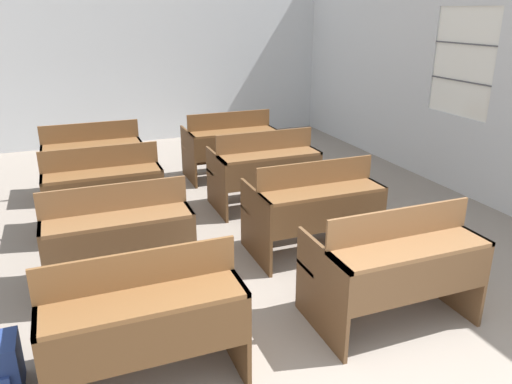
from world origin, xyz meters
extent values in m
cube|color=silver|center=(0.00, 7.43, 1.48)|extent=(6.66, 0.06, 2.97)
cube|color=silver|center=(3.30, 3.70, 0.47)|extent=(0.06, 7.40, 0.94)
cube|color=silver|center=(3.30, 5.72, 1.58)|extent=(0.06, 3.37, 1.27)
cube|color=white|center=(3.30, 3.53, 1.58)|extent=(0.02, 1.00, 1.27)
cube|color=#4C4C51|center=(3.28, 3.53, 1.36)|extent=(0.02, 1.00, 0.02)
cube|color=#4C4C51|center=(3.28, 3.53, 1.79)|extent=(0.02, 1.00, 0.02)
cube|color=#53361E|center=(-1.52, 1.36, 0.34)|extent=(0.03, 0.73, 0.68)
cube|color=#53361E|center=(-0.40, 1.36, 0.34)|extent=(0.03, 0.73, 0.68)
cube|color=brown|center=(-0.96, 1.15, 0.66)|extent=(1.15, 0.32, 0.03)
cube|color=#53361E|center=(-0.96, 1.00, 0.50)|extent=(1.09, 0.02, 0.31)
cube|color=brown|center=(-0.96, 1.30, 0.79)|extent=(1.15, 0.02, 0.22)
cube|color=brown|center=(-0.96, 1.58, 0.41)|extent=(1.15, 0.27, 0.03)
cube|color=#53361E|center=(-0.96, 1.58, 0.15)|extent=(1.09, 0.04, 0.04)
cube|color=brown|center=(0.26, 1.35, 0.34)|extent=(0.03, 0.73, 0.68)
cube|color=brown|center=(1.38, 1.35, 0.34)|extent=(0.03, 0.73, 0.68)
cube|color=brown|center=(0.82, 1.15, 0.66)|extent=(1.15, 0.32, 0.03)
cube|color=brown|center=(0.82, 1.00, 0.50)|extent=(1.09, 0.02, 0.31)
cube|color=brown|center=(0.82, 1.30, 0.79)|extent=(1.15, 0.02, 0.22)
cube|color=brown|center=(0.82, 1.58, 0.41)|extent=(1.15, 0.27, 0.03)
cube|color=brown|center=(0.82, 1.58, 0.15)|extent=(1.09, 0.04, 0.04)
cube|color=brown|center=(-1.52, 2.59, 0.34)|extent=(0.03, 0.73, 0.68)
cube|color=brown|center=(-0.40, 2.59, 0.34)|extent=(0.03, 0.73, 0.68)
cube|color=brown|center=(-0.96, 2.38, 0.66)|extent=(1.15, 0.32, 0.03)
cube|color=brown|center=(-0.96, 2.23, 0.50)|extent=(1.09, 0.02, 0.31)
cube|color=brown|center=(-0.96, 2.53, 0.79)|extent=(1.15, 0.02, 0.22)
cube|color=brown|center=(-0.96, 2.82, 0.41)|extent=(1.15, 0.27, 0.03)
cube|color=brown|center=(-0.96, 2.82, 0.15)|extent=(1.09, 0.04, 0.04)
cube|color=brown|center=(0.24, 2.56, 0.34)|extent=(0.03, 0.73, 0.68)
cube|color=brown|center=(1.36, 2.56, 0.34)|extent=(0.03, 0.73, 0.68)
cube|color=brown|center=(0.80, 2.35, 0.66)|extent=(1.15, 0.32, 0.03)
cube|color=brown|center=(0.80, 2.20, 0.50)|extent=(1.09, 0.02, 0.31)
cube|color=brown|center=(0.80, 2.50, 0.79)|extent=(1.15, 0.02, 0.22)
cube|color=brown|center=(0.80, 2.79, 0.41)|extent=(1.15, 0.27, 0.03)
cube|color=brown|center=(0.80, 2.79, 0.15)|extent=(1.09, 0.04, 0.04)
cube|color=#54381F|center=(-1.52, 3.80, 0.34)|extent=(0.03, 0.73, 0.68)
cube|color=#54381F|center=(-0.40, 3.80, 0.34)|extent=(0.03, 0.73, 0.68)
cube|color=brown|center=(-0.96, 3.60, 0.66)|extent=(1.15, 0.32, 0.03)
cube|color=#54381F|center=(-0.96, 3.45, 0.50)|extent=(1.09, 0.02, 0.31)
cube|color=brown|center=(-0.96, 3.75, 0.79)|extent=(1.15, 0.02, 0.22)
cube|color=brown|center=(-0.96, 4.03, 0.41)|extent=(1.15, 0.27, 0.03)
cube|color=#54381F|center=(-0.96, 4.03, 0.15)|extent=(1.09, 0.04, 0.04)
cube|color=brown|center=(0.26, 3.81, 0.34)|extent=(0.03, 0.73, 0.68)
cube|color=brown|center=(1.38, 3.81, 0.34)|extent=(0.03, 0.73, 0.68)
cube|color=brown|center=(0.82, 3.60, 0.66)|extent=(1.15, 0.32, 0.03)
cube|color=brown|center=(0.82, 3.45, 0.50)|extent=(1.09, 0.02, 0.31)
cube|color=brown|center=(0.82, 3.75, 0.79)|extent=(1.15, 0.02, 0.22)
cube|color=brown|center=(0.82, 4.04, 0.41)|extent=(1.15, 0.27, 0.03)
cube|color=brown|center=(0.82, 4.04, 0.15)|extent=(1.09, 0.04, 0.04)
cube|color=#54371E|center=(-1.54, 4.99, 0.34)|extent=(0.03, 0.73, 0.68)
cube|color=#54371E|center=(-0.42, 4.99, 0.34)|extent=(0.03, 0.73, 0.68)
cube|color=brown|center=(-0.98, 4.78, 0.66)|extent=(1.15, 0.32, 0.03)
cube|color=#54371E|center=(-0.98, 4.63, 0.50)|extent=(1.09, 0.02, 0.31)
cube|color=brown|center=(-0.98, 4.93, 0.79)|extent=(1.15, 0.02, 0.22)
cube|color=brown|center=(-0.98, 5.22, 0.41)|extent=(1.15, 0.27, 0.03)
cube|color=#54371E|center=(-0.98, 5.22, 0.15)|extent=(1.09, 0.04, 0.04)
cube|color=#52351C|center=(0.24, 5.00, 0.34)|extent=(0.03, 0.73, 0.68)
cube|color=#52351C|center=(1.36, 5.00, 0.34)|extent=(0.03, 0.73, 0.68)
cube|color=brown|center=(0.80, 4.80, 0.66)|extent=(1.15, 0.32, 0.03)
cube|color=#52351C|center=(0.80, 4.65, 0.50)|extent=(1.09, 0.02, 0.31)
cube|color=brown|center=(0.80, 4.95, 0.79)|extent=(1.15, 0.02, 0.22)
cube|color=brown|center=(0.80, 5.23, 0.41)|extent=(1.15, 0.27, 0.03)
cube|color=#52351C|center=(0.80, 5.23, 0.15)|extent=(1.09, 0.04, 0.04)
camera|label=1|loc=(-1.25, -1.28, 2.18)|focal=35.00mm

